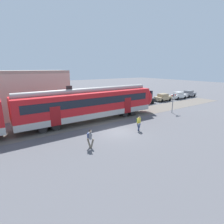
{
  "coord_description": "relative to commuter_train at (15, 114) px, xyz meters",
  "views": [
    {
      "loc": [
        -10.62,
        -14.4,
        6.74
      ],
      "look_at": [
        0.85,
        2.36,
        1.6
      ],
      "focal_mm": 28.0,
      "sensor_mm": 36.0,
      "label": 1
    }
  ],
  "objects": [
    {
      "name": "pedestrian_grey",
      "position": [
        4.75,
        -7.08,
        -1.26
      ],
      "size": [
        0.57,
        0.66,
        1.67
      ],
      "color": "#6B6051",
      "rests_on": "ground"
    },
    {
      "name": "ground_plane",
      "position": [
        9.05,
        -5.24,
        -2.25
      ],
      "size": [
        160.0,
        160.0,
        0.0
      ],
      "primitive_type": "plane",
      "color": "#515156"
    },
    {
      "name": "commuter_train",
      "position": [
        0.0,
        0.0,
        0.0
      ],
      "size": [
        38.05,
        3.07,
        4.73
      ],
      "color": "#B7B2AD",
      "rests_on": "ground"
    },
    {
      "name": "crossing_signal",
      "position": [
        20.87,
        -3.3,
        -0.24
      ],
      "size": [
        0.96,
        0.22,
        3.0
      ],
      "color": "gray",
      "rests_on": "ground"
    },
    {
      "name": "parked_car_tan",
      "position": [
        27.65,
        4.11,
        -1.47
      ],
      "size": [
        4.0,
        1.77,
        1.54
      ],
      "color": "tan",
      "rests_on": "ground"
    },
    {
      "name": "parked_car_white",
      "position": [
        32.7,
        3.94,
        -1.47
      ],
      "size": [
        4.04,
        1.83,
        1.54
      ],
      "color": "silver",
      "rests_on": "ground"
    },
    {
      "name": "parked_car_grey",
      "position": [
        37.03,
        4.24,
        -1.47
      ],
      "size": [
        4.08,
        1.91,
        1.54
      ],
      "color": "gray",
      "rests_on": "ground"
    },
    {
      "name": "pedestrian_yellow",
      "position": [
        11.22,
        -6.14,
        -1.26
      ],
      "size": [
        0.54,
        0.68,
        1.67
      ],
      "color": "navy",
      "rests_on": "ground"
    },
    {
      "name": "parked_car_black",
      "position": [
        22.42,
        4.1,
        -1.47
      ],
      "size": [
        4.06,
        1.88,
        1.54
      ],
      "color": "black",
      "rests_on": "ground"
    }
  ]
}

